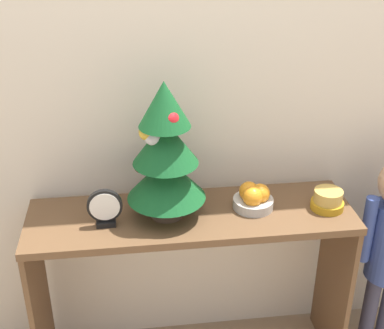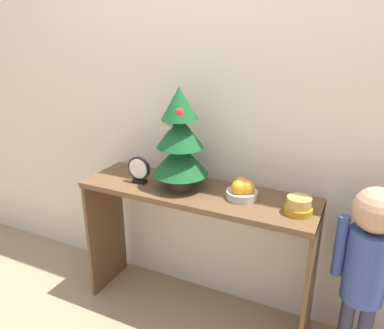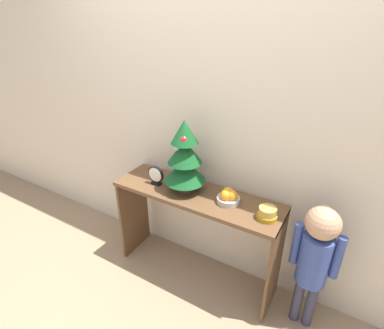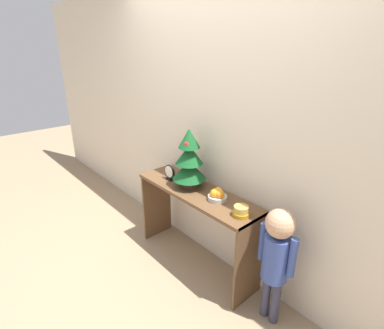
# 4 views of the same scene
# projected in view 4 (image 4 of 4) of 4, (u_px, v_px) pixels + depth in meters

# --- Properties ---
(ground_plane) EXTENTS (12.00, 12.00, 0.00)m
(ground_plane) POSITION_uv_depth(u_px,v_px,m) (181.00, 270.00, 2.76)
(ground_plane) COLOR #997F60
(back_wall) EXTENTS (7.00, 0.05, 2.50)m
(back_wall) POSITION_uv_depth(u_px,v_px,m) (216.00, 131.00, 2.55)
(back_wall) COLOR beige
(back_wall) RESTS_ON ground_plane
(console_table) EXTENTS (1.25, 0.37, 0.76)m
(console_table) POSITION_uv_depth(u_px,v_px,m) (196.00, 207.00, 2.66)
(console_table) COLOR brown
(console_table) RESTS_ON ground_plane
(mini_tree) EXTENTS (0.29, 0.29, 0.53)m
(mini_tree) POSITION_uv_depth(u_px,v_px,m) (189.00, 159.00, 2.56)
(mini_tree) COLOR #4C3828
(mini_tree) RESTS_ON console_table
(fruit_bowl) EXTENTS (0.16, 0.16, 0.10)m
(fruit_bowl) POSITION_uv_depth(u_px,v_px,m) (217.00, 195.00, 2.41)
(fruit_bowl) COLOR #B7B2A8
(fruit_bowl) RESTS_ON console_table
(singing_bowl) EXTENTS (0.13, 0.13, 0.08)m
(singing_bowl) POSITION_uv_depth(u_px,v_px,m) (241.00, 211.00, 2.19)
(singing_bowl) COLOR #B78419
(singing_bowl) RESTS_ON console_table
(desk_clock) EXTENTS (0.13, 0.04, 0.15)m
(desk_clock) POSITION_uv_depth(u_px,v_px,m) (170.00, 173.00, 2.76)
(desk_clock) COLOR black
(desk_clock) RESTS_ON console_table
(child_figure) EXTENTS (0.29, 0.20, 0.94)m
(child_figure) POSITION_uv_depth(u_px,v_px,m) (277.00, 252.00, 2.06)
(child_figure) COLOR #38384C
(child_figure) RESTS_ON ground_plane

